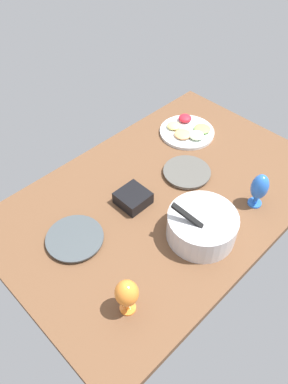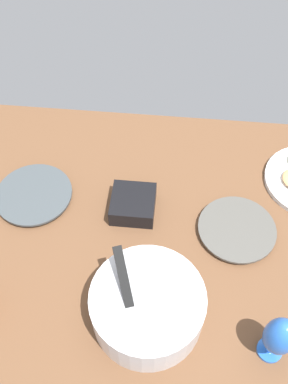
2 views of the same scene
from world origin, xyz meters
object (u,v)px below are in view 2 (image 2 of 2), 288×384
Objects in this scene: dinner_plate_left at (237,230)px; dinner_plate_right at (34,195)px; square_bowl_black at (133,203)px; hurricane_glass_blue at (279,337)px; mixing_bowl at (147,306)px.

dinner_plate_right is at bearing -5.94° from dinner_plate_left.
square_bowl_black is at bearing 176.99° from dinner_plate_right.
dinner_plate_left is at bearing 171.14° from square_bowl_black.
hurricane_glass_blue reaches higher than square_bowl_black.
dinner_plate_left is 37.76cm from hurricane_glass_blue.
dinner_plate_left is 39.07cm from mixing_bowl.
mixing_bowl reaches higher than dinner_plate_right.
square_bowl_black reaches higher than dinner_plate_left.
dinner_plate_left is 0.96× the size of dinner_plate_right.
dinner_plate_left is at bearing 174.06° from dinner_plate_right.
dinner_plate_right is at bearing -41.65° from mixing_bowl.
dinner_plate_left is 1.31× the size of hurricane_glass_blue.
hurricane_glass_blue reaches higher than dinner_plate_left.
dinner_plate_right is 85.32cm from hurricane_glass_blue.
hurricane_glass_blue is at bearing 134.60° from square_bowl_black.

